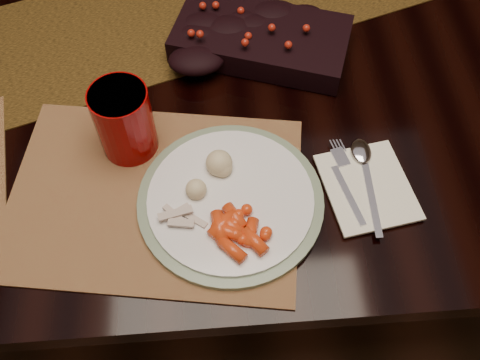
{
  "coord_description": "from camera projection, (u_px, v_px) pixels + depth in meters",
  "views": [
    {
      "loc": [
        -0.05,
        -0.72,
        1.48
      ],
      "look_at": [
        -0.02,
        -0.29,
        0.8
      ],
      "focal_mm": 40.0,
      "sensor_mm": 36.0,
      "label": 1
    }
  ],
  "objects": [
    {
      "name": "turkey_shreds",
      "position": [
        186.0,
        217.0,
        0.79
      ],
      "size": [
        0.07,
        0.06,
        0.01
      ],
      "primitive_type": null,
      "rotation": [
        0.0,
        0.0,
        -0.17
      ],
      "color": "#A4958C",
      "rests_on": "dinner_plate"
    },
    {
      "name": "dinner_plate",
      "position": [
        231.0,
        200.0,
        0.83
      ],
      "size": [
        0.35,
        0.35,
        0.02
      ],
      "primitive_type": "cylinder",
      "rotation": [
        0.0,
        0.0,
        0.23
      ],
      "color": "white",
      "rests_on": "placemat_main"
    },
    {
      "name": "dining_table",
      "position": [
        238.0,
        170.0,
        1.32
      ],
      "size": [
        1.8,
        1.0,
        0.75
      ],
      "primitive_type": "cube",
      "color": "black",
      "rests_on": "floor"
    },
    {
      "name": "napkin",
      "position": [
        367.0,
        187.0,
        0.85
      ],
      "size": [
        0.16,
        0.17,
        0.01
      ],
      "primitive_type": "cube",
      "rotation": [
        0.0,
        0.0,
        0.17
      ],
      "color": "white",
      "rests_on": "placemat_main"
    },
    {
      "name": "baby_carrots",
      "position": [
        243.0,
        226.0,
        0.78
      ],
      "size": [
        0.13,
        0.12,
        0.02
      ],
      "primitive_type": null,
      "rotation": [
        0.0,
        0.0,
        0.37
      ],
      "color": "red",
      "rests_on": "dinner_plate"
    },
    {
      "name": "fork",
      "position": [
        346.0,
        185.0,
        0.84
      ],
      "size": [
        0.05,
        0.14,
        0.0
      ],
      "primitive_type": null,
      "rotation": [
        0.0,
        0.0,
        0.24
      ],
      "color": "silver",
      "rests_on": "napkin"
    },
    {
      "name": "spoon",
      "position": [
        368.0,
        184.0,
        0.84
      ],
      "size": [
        0.04,
        0.17,
        0.0
      ],
      "primitive_type": null,
      "rotation": [
        0.0,
        0.0,
        -0.04
      ],
      "color": "silver",
      "rests_on": "napkin"
    },
    {
      "name": "table_runner",
      "position": [
        207.0,
        6.0,
        1.08
      ],
      "size": [
        1.58,
        0.8,
        0.0
      ],
      "primitive_type": "cube",
      "rotation": [
        0.0,
        0.0,
        0.32
      ],
      "color": "#372407",
      "rests_on": "dining_table"
    },
    {
      "name": "red_cup",
      "position": [
        124.0,
        121.0,
        0.84
      ],
      "size": [
        0.11,
        0.11,
        0.13
      ],
      "primitive_type": "cylinder",
      "rotation": [
        0.0,
        0.0,
        0.22
      ],
      "color": "#850404",
      "rests_on": "placemat_main"
    },
    {
      "name": "centerpiece",
      "position": [
        261.0,
        36.0,
        0.99
      ],
      "size": [
        0.35,
        0.26,
        0.06
      ],
      "primitive_type": null,
      "rotation": [
        0.0,
        0.0,
        -0.34
      ],
      "color": "black",
      "rests_on": "table_runner"
    },
    {
      "name": "placemat_main",
      "position": [
        155.0,
        196.0,
        0.84
      ],
      "size": [
        0.5,
        0.4,
        0.0
      ],
      "primitive_type": "cube",
      "rotation": [
        0.0,
        0.0,
        -0.16
      ],
      "color": "#8B674C",
      "rests_on": "dining_table"
    },
    {
      "name": "mashed_potatoes",
      "position": [
        212.0,
        171.0,
        0.82
      ],
      "size": [
        0.1,
        0.1,
        0.05
      ],
      "primitive_type": null,
      "rotation": [
        0.0,
        0.0,
        -0.25
      ],
      "color": "tan",
      "rests_on": "dinner_plate"
    },
    {
      "name": "floor",
      "position": [
        238.0,
        237.0,
        1.64
      ],
      "size": [
        5.0,
        5.0,
        0.0
      ],
      "primitive_type": "plane",
      "color": "black",
      "rests_on": "ground"
    }
  ]
}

